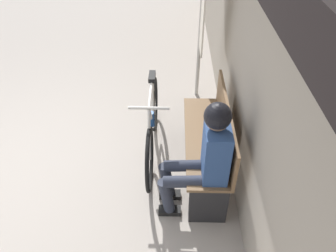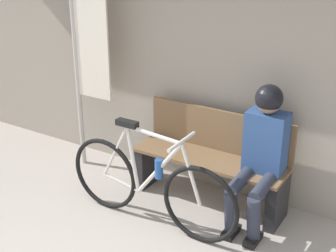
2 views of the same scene
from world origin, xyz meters
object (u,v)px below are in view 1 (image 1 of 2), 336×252
Objects in this scene: bicycle at (152,126)px; banner_pole at (202,16)px; park_bench_near at (209,142)px; person_seated at (204,153)px.

banner_pole is (-1.12, 0.58, 0.86)m from bicycle.
person_seated is (0.51, -0.11, 0.32)m from park_bench_near.
banner_pole is (-1.91, 0.06, 0.52)m from person_seated.
bicycle is 1.34× the size of person_seated.
park_bench_near is 0.61m from person_seated.
person_seated is at bearing 33.46° from bicycle.
park_bench_near is 1.16× the size of person_seated.
bicycle is 1.53m from banner_pole.
bicycle is 0.86× the size of banner_pole.
banner_pole reaches higher than person_seated.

